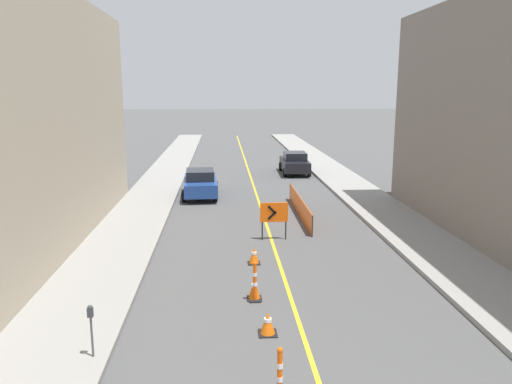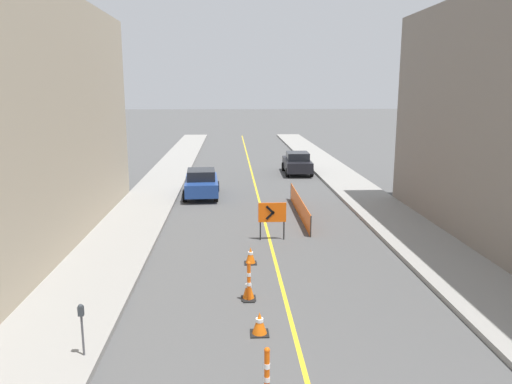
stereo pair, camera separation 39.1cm
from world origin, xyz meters
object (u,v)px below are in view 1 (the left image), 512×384
object	(u,v)px
parking_meter_near_curb	(91,320)
traffic_cone_fifth	(254,255)
parked_car_curb_near	(200,183)
delineator_post_front	(280,379)
parked_car_curb_mid	(295,163)
delineator_post_rear	(255,284)
traffic_cone_fourth	(254,289)
traffic_cone_third	(268,323)
arrow_barricade_primary	(274,214)

from	to	relation	value
parking_meter_near_curb	traffic_cone_fifth	bearing A→B (deg)	57.35
parked_car_curb_near	delineator_post_front	bearing A→B (deg)	-86.18
parked_car_curb_mid	traffic_cone_fifth	bearing A→B (deg)	-101.15
traffic_cone_fifth	parking_meter_near_curb	distance (m)	7.49
delineator_post_rear	traffic_cone_fourth	bearing A→B (deg)	93.30
traffic_cone_third	delineator_post_rear	world-z (taller)	delineator_post_rear
parking_meter_near_curb	parked_car_curb_mid	bearing A→B (deg)	71.93
traffic_cone_fourth	parking_meter_near_curb	xyz separation A→B (m)	(-3.84, -3.26, 0.73)
parked_car_curb_mid	parked_car_curb_near	bearing A→B (deg)	-129.49
traffic_cone_fifth	parked_car_curb_mid	world-z (taller)	parked_car_curb_mid
delineator_post_front	parked_car_curb_mid	size ratio (longest dim) A/B	0.27
traffic_cone_fourth	traffic_cone_fifth	distance (m)	3.02
traffic_cone_fourth	traffic_cone_fifth	world-z (taller)	traffic_cone_fourth
traffic_cone_third	traffic_cone_fifth	size ratio (longest dim) A/B	0.98
arrow_barricade_primary	parking_meter_near_curb	xyz separation A→B (m)	(-5.02, -9.08, -0.04)
traffic_cone_fourth	arrow_barricade_primary	distance (m)	5.99
traffic_cone_third	traffic_cone_fourth	bearing A→B (deg)	95.23
arrow_barricade_primary	parked_car_curb_near	xyz separation A→B (m)	(-3.33, 8.48, -0.29)
traffic_cone_fifth	delineator_post_front	xyz separation A→B (m)	(-0.01, -7.99, 0.22)
delineator_post_front	parking_meter_near_curb	size ratio (longest dim) A/B	0.96
parked_car_curb_mid	parking_meter_near_curb	xyz separation A→B (m)	(-8.18, -25.08, 0.24)
arrow_barricade_primary	traffic_cone_third	bearing A→B (deg)	-97.45
delineator_post_front	traffic_cone_fourth	bearing A→B (deg)	92.02
parked_car_curb_near	parking_meter_near_curb	world-z (taller)	parked_car_curb_near
traffic_cone_fourth	delineator_post_front	world-z (taller)	delineator_post_front
delineator_post_rear	parked_car_curb_near	world-z (taller)	parked_car_curb_near
traffic_cone_fifth	traffic_cone_third	bearing A→B (deg)	-89.85
traffic_cone_fourth	parking_meter_near_curb	world-z (taller)	parking_meter_near_curb
delineator_post_rear	traffic_cone_third	bearing A→B (deg)	-84.63
delineator_post_rear	parking_meter_near_curb	world-z (taller)	parking_meter_near_curb
traffic_cone_fifth	parking_meter_near_curb	xyz separation A→B (m)	(-4.02, -6.28, 0.75)
traffic_cone_fourth	parking_meter_near_curb	size ratio (longest dim) A/B	0.52
parked_car_curb_near	delineator_post_rear	bearing A→B (deg)	-84.57
traffic_cone_fifth	parking_meter_near_curb	bearing A→B (deg)	-122.65
traffic_cone_fourth	parked_car_curb_near	distance (m)	14.47
traffic_cone_third	parked_car_curb_near	world-z (taller)	parked_car_curb_near
parking_meter_near_curb	delineator_post_front	bearing A→B (deg)	-23.13
traffic_cone_fourth	parked_car_curb_near	world-z (taller)	parked_car_curb_near
traffic_cone_third	delineator_post_rear	bearing A→B (deg)	95.37
arrow_barricade_primary	parked_car_curb_near	world-z (taller)	parked_car_curb_near
delineator_post_rear	parked_car_curb_mid	xyz separation A→B (m)	(4.34, 21.96, 0.28)
delineator_post_front	arrow_barricade_primary	xyz separation A→B (m)	(1.01, 10.79, 0.57)
delineator_post_rear	parked_car_curb_mid	bearing A→B (deg)	78.83
delineator_post_rear	arrow_barricade_primary	distance (m)	6.10
traffic_cone_third	traffic_cone_fourth	distance (m)	2.18
delineator_post_rear	arrow_barricade_primary	xyz separation A→B (m)	(1.17, 5.96, 0.57)
arrow_barricade_primary	parked_car_curb_near	size ratio (longest dim) A/B	0.35
traffic_cone_fifth	parked_car_curb_near	xyz separation A→B (m)	(-2.33, 11.28, 0.50)
traffic_cone_fourth	delineator_post_front	distance (m)	4.98
traffic_cone_fifth	delineator_post_front	bearing A→B (deg)	-90.07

